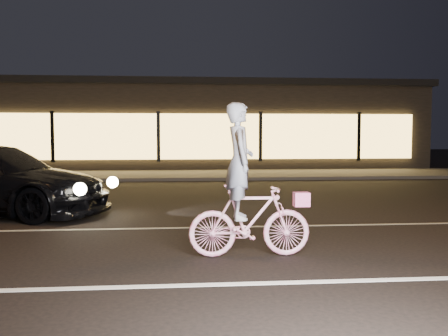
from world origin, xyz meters
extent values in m
plane|color=black|center=(0.00, 0.00, 0.00)|extent=(90.00, 90.00, 0.00)
cube|color=silver|center=(0.00, -1.50, 0.00)|extent=(60.00, 0.12, 0.01)
cube|color=gray|center=(0.00, 2.00, 0.00)|extent=(60.00, 0.10, 0.01)
cube|color=#383533|center=(0.00, 13.00, 0.06)|extent=(30.00, 4.00, 0.12)
cube|color=black|center=(0.00, 19.00, 2.00)|extent=(25.00, 8.00, 4.00)
cube|color=black|center=(0.00, 19.00, 4.05)|extent=(25.40, 8.40, 0.30)
cube|color=#ECB752|center=(0.00, 14.90, 1.60)|extent=(23.00, 0.15, 2.00)
cube|color=black|center=(-4.50, 14.82, 1.60)|extent=(0.15, 0.08, 2.20)
cube|color=black|center=(0.00, 14.82, 1.60)|extent=(0.15, 0.08, 2.20)
cube|color=black|center=(4.50, 14.82, 1.60)|extent=(0.15, 0.08, 2.20)
cube|color=black|center=(9.00, 14.82, 1.60)|extent=(0.15, 0.08, 2.20)
imported|color=#F54188|center=(1.86, -0.23, 0.52)|extent=(1.72, 0.49, 1.03)
imported|color=white|center=(1.71, -0.23, 1.36)|extent=(0.39, 0.59, 1.63)
cube|color=#F64D81|center=(2.60, -0.23, 0.81)|extent=(0.22, 0.18, 0.20)
sphere|color=#FFF2BF|center=(-0.56, 3.80, 0.68)|extent=(0.25, 0.25, 0.25)
sphere|color=#FFF2BF|center=(-1.00, 2.50, 0.68)|extent=(0.25, 0.25, 0.25)
camera|label=1|loc=(0.86, -7.11, 1.74)|focal=40.00mm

